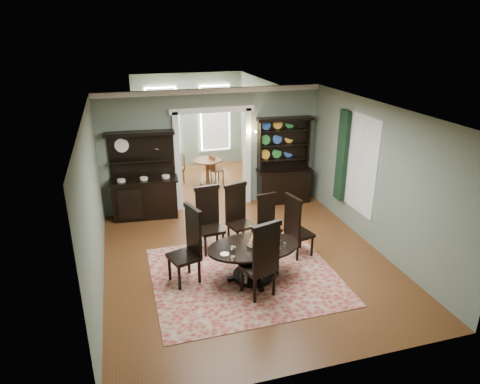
# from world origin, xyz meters

# --- Properties ---
(room) EXTENTS (5.51, 6.01, 3.01)m
(room) POSITION_xyz_m (0.00, 0.04, 1.58)
(room) COLOR brown
(room) RESTS_ON ground
(parlor) EXTENTS (3.51, 3.50, 3.01)m
(parlor) POSITION_xyz_m (0.00, 5.53, 1.52)
(parlor) COLOR brown
(parlor) RESTS_ON ground
(doorway_trim) EXTENTS (2.08, 0.25, 2.57)m
(doorway_trim) POSITION_xyz_m (0.00, 3.00, 1.62)
(doorway_trim) COLOR silver
(doorway_trim) RESTS_ON floor
(right_window) EXTENTS (0.15, 1.47, 2.12)m
(right_window) POSITION_xyz_m (2.69, 0.93, 1.60)
(right_window) COLOR white
(right_window) RESTS_ON wall_right
(wall_sconce) EXTENTS (0.27, 0.21, 0.21)m
(wall_sconce) POSITION_xyz_m (0.95, 2.85, 1.89)
(wall_sconce) COLOR gold
(wall_sconce) RESTS_ON back_wall_right
(rug) EXTENTS (3.40, 3.01, 0.01)m
(rug) POSITION_xyz_m (-0.20, -0.48, 0.01)
(rug) COLOR maroon
(rug) RESTS_ON floor
(dining_table) EXTENTS (1.72, 1.60, 0.67)m
(dining_table) POSITION_xyz_m (-0.06, -0.59, 0.47)
(dining_table) COLOR black
(dining_table) RESTS_ON rug
(centerpiece) EXTENTS (1.23, 0.79, 0.20)m
(centerpiece) POSITION_xyz_m (-0.07, -0.62, 0.73)
(centerpiece) COLOR silver
(centerpiece) RESTS_ON dining_table
(chair_far_left) EXTENTS (0.56, 0.53, 1.37)m
(chair_far_left) POSITION_xyz_m (-0.60, 0.74, 0.72)
(chair_far_left) COLOR black
(chair_far_left) RESTS_ON rug
(chair_far_mid) EXTENTS (0.60, 0.59, 1.35)m
(chair_far_mid) POSITION_xyz_m (0.03, 0.79, 0.71)
(chair_far_mid) COLOR black
(chair_far_mid) RESTS_ON rug
(chair_far_right) EXTENTS (0.48, 0.46, 1.14)m
(chair_far_right) POSITION_xyz_m (0.62, 0.56, 0.60)
(chair_far_right) COLOR black
(chair_far_right) RESTS_ON rug
(chair_end_left) EXTENTS (0.65, 0.66, 1.44)m
(chair_end_left) POSITION_xyz_m (-1.19, -0.32, 0.76)
(chair_end_left) COLOR black
(chair_end_left) RESTS_ON rug
(chair_end_right) EXTENTS (0.58, 0.59, 1.33)m
(chair_end_right) POSITION_xyz_m (0.99, -0.06, 0.70)
(chair_end_right) COLOR black
(chair_end_right) RESTS_ON rug
(chair_near) EXTENTS (0.66, 0.64, 1.45)m
(chair_near) POSITION_xyz_m (-0.10, -1.20, 0.76)
(chair_near) COLOR black
(chair_near) RESTS_ON rug
(sideboard) EXTENTS (1.64, 0.71, 2.11)m
(sideboard) POSITION_xyz_m (-1.75, 2.75, 0.74)
(sideboard) COLOR black
(sideboard) RESTS_ON floor
(welsh_dresser) EXTENTS (1.47, 0.63, 2.24)m
(welsh_dresser) POSITION_xyz_m (1.83, 2.76, 0.81)
(welsh_dresser) COLOR black
(welsh_dresser) RESTS_ON floor
(parlor_table) EXTENTS (0.81, 0.81, 0.75)m
(parlor_table) POSITION_xyz_m (0.16, 4.54, 0.49)
(parlor_table) COLOR brown
(parlor_table) RESTS_ON parlor_floor
(parlor_chair_left) EXTENTS (0.38, 0.38, 0.89)m
(parlor_chair_left) POSITION_xyz_m (-0.55, 4.95, 0.48)
(parlor_chair_left) COLOR brown
(parlor_chair_left) RESTS_ON parlor_floor
(parlor_chair_right) EXTENTS (0.41, 0.40, 0.88)m
(parlor_chair_right) POSITION_xyz_m (0.40, 4.52, 0.47)
(parlor_chair_right) COLOR brown
(parlor_chair_right) RESTS_ON parlor_floor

